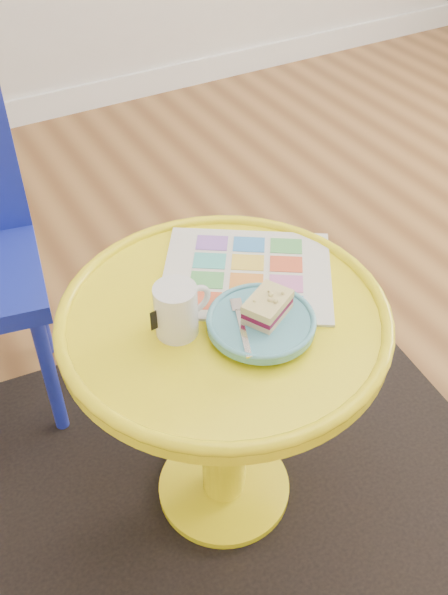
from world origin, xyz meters
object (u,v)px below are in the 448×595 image
newspaper (247,273)px  side_table (224,374)px  mug (177,309)px  plate (261,323)px

newspaper → side_table: bearing=-107.6°
side_table → newspaper: 0.20m
side_table → mug: (-0.09, 0.00, 0.21)m
plate → mug: bearing=150.5°
side_table → plate: bearing=-62.7°
plate → side_table: bearing=117.3°
side_table → plate: size_ratio=3.18×
newspaper → plate: 0.16m
newspaper → mug: 0.20m
side_table → plate: 0.19m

